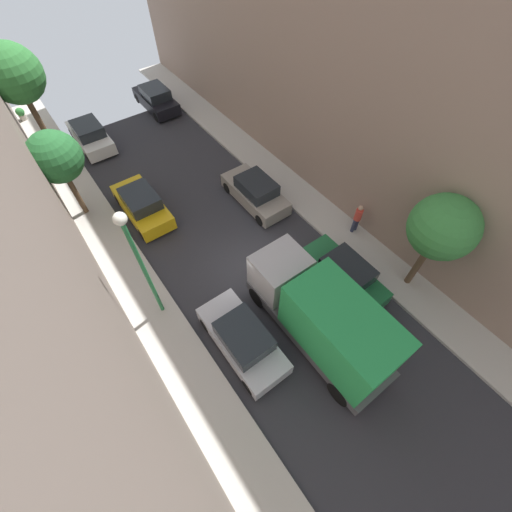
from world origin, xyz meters
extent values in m
plane|color=#2D2D33|center=(0.00, 0.00, 0.00)|extent=(32.00, 32.00, 0.00)
cube|color=#B7B2A8|center=(-5.00, 0.00, 0.07)|extent=(2.00, 44.00, 0.15)
cube|color=#B7B2A8|center=(5.00, 0.00, 0.07)|extent=(2.00, 44.00, 0.15)
cube|color=gray|center=(9.00, 0.00, 8.66)|extent=(6.00, 44.00, 17.32)
cube|color=silver|center=(-2.70, -2.77, 0.55)|extent=(1.76, 4.20, 0.76)
cube|color=#1E2328|center=(-2.70, -2.92, 1.25)|extent=(1.56, 2.10, 0.64)
cylinder|color=black|center=(-3.48, -1.22, 0.32)|extent=(0.22, 0.64, 0.64)
cylinder|color=black|center=(-1.92, -1.22, 0.32)|extent=(0.22, 0.64, 0.64)
cylinder|color=black|center=(-3.48, -4.32, 0.32)|extent=(0.22, 0.64, 0.64)
cylinder|color=black|center=(-1.92, -4.32, 0.32)|extent=(0.22, 0.64, 0.64)
cube|color=gold|center=(-2.70, 6.52, 0.55)|extent=(1.76, 4.20, 0.76)
cube|color=#1E2328|center=(-2.70, 6.37, 1.25)|extent=(1.56, 2.10, 0.64)
cylinder|color=black|center=(-3.48, 8.07, 0.32)|extent=(0.22, 0.64, 0.64)
cylinder|color=black|center=(-1.92, 8.07, 0.32)|extent=(0.22, 0.64, 0.64)
cylinder|color=black|center=(-3.48, 4.97, 0.32)|extent=(0.22, 0.64, 0.64)
cylinder|color=black|center=(-1.92, 4.97, 0.32)|extent=(0.22, 0.64, 0.64)
cube|color=white|center=(-2.70, 14.26, 0.55)|extent=(1.76, 4.20, 0.76)
cube|color=#1E2328|center=(-2.70, 14.11, 1.25)|extent=(1.56, 2.10, 0.64)
cylinder|color=black|center=(-3.48, 15.81, 0.32)|extent=(0.22, 0.64, 0.64)
cylinder|color=black|center=(-1.92, 15.81, 0.32)|extent=(0.22, 0.64, 0.64)
cylinder|color=black|center=(-3.48, 12.71, 0.32)|extent=(0.22, 0.64, 0.64)
cylinder|color=black|center=(-1.92, 12.71, 0.32)|extent=(0.22, 0.64, 0.64)
cube|color=#1E6638|center=(2.70, -2.94, 0.55)|extent=(1.76, 4.20, 0.76)
cube|color=#1E2328|center=(2.70, -3.09, 1.25)|extent=(1.56, 2.10, 0.64)
cylinder|color=black|center=(1.92, -1.39, 0.32)|extent=(0.22, 0.64, 0.64)
cylinder|color=black|center=(3.48, -1.39, 0.32)|extent=(0.22, 0.64, 0.64)
cylinder|color=black|center=(1.92, -4.49, 0.32)|extent=(0.22, 0.64, 0.64)
cylinder|color=black|center=(3.48, -4.49, 0.32)|extent=(0.22, 0.64, 0.64)
cube|color=gray|center=(2.70, 3.75, 0.55)|extent=(1.76, 4.20, 0.76)
cube|color=#1E2328|center=(2.70, 3.60, 1.25)|extent=(1.56, 2.10, 0.64)
cylinder|color=black|center=(1.92, 5.30, 0.32)|extent=(0.22, 0.64, 0.64)
cylinder|color=black|center=(3.48, 5.30, 0.32)|extent=(0.22, 0.64, 0.64)
cylinder|color=black|center=(1.92, 2.20, 0.32)|extent=(0.22, 0.64, 0.64)
cylinder|color=black|center=(3.48, 2.20, 0.32)|extent=(0.22, 0.64, 0.64)
cube|color=black|center=(2.70, 15.85, 0.55)|extent=(1.76, 4.20, 0.76)
cube|color=#1E2328|center=(2.70, 15.70, 1.25)|extent=(1.56, 2.10, 0.64)
cylinder|color=black|center=(1.92, 17.40, 0.32)|extent=(0.22, 0.64, 0.64)
cylinder|color=black|center=(3.48, 17.40, 0.32)|extent=(0.22, 0.64, 0.64)
cylinder|color=black|center=(1.92, 14.30, 0.32)|extent=(0.22, 0.64, 0.64)
cylinder|color=black|center=(3.48, 14.30, 0.32)|extent=(0.22, 0.64, 0.64)
cube|color=#4C4C51|center=(0.00, -4.10, 0.73)|extent=(2.20, 6.60, 0.50)
cube|color=#B7B7BC|center=(0.00, -1.70, 1.83)|extent=(2.10, 1.80, 1.70)
cube|color=green|center=(0.00, -5.10, 2.18)|extent=(2.24, 4.20, 2.40)
cylinder|color=black|center=(-0.98, -1.50, 0.48)|extent=(0.30, 0.96, 0.96)
cylinder|color=black|center=(0.98, -1.50, 0.48)|extent=(0.30, 0.96, 0.96)
cylinder|color=black|center=(-0.98, -6.50, 0.48)|extent=(0.30, 0.96, 0.96)
cylinder|color=black|center=(0.98, -6.50, 0.48)|extent=(0.30, 0.96, 0.96)
cylinder|color=#2D334C|center=(5.36, -1.09, 0.56)|extent=(0.18, 0.18, 0.82)
cylinder|color=#2D334C|center=(5.58, -1.09, 0.56)|extent=(0.18, 0.18, 0.82)
cylinder|color=#D83F33|center=(5.47, -1.09, 1.29)|extent=(0.36, 0.36, 0.64)
sphere|color=tan|center=(5.47, -1.09, 1.75)|extent=(0.24, 0.24, 0.24)
cylinder|color=brown|center=(-5.23, 8.44, 1.46)|extent=(0.26, 0.26, 2.62)
sphere|color=#23602D|center=(-5.23, 8.44, 3.68)|extent=(2.43, 2.43, 2.43)
cylinder|color=brown|center=(5.21, -4.77, 1.54)|extent=(0.28, 0.28, 2.78)
sphere|color=#38843D|center=(5.21, -4.77, 3.89)|extent=(2.58, 2.58, 2.58)
cylinder|color=brown|center=(-4.92, 15.47, 1.84)|extent=(0.34, 0.34, 3.37)
sphere|color=#2D7233|center=(-4.92, 15.47, 4.69)|extent=(3.13, 3.13, 3.13)
cylinder|color=#B2A899|center=(-5.63, 19.84, 0.32)|extent=(0.45, 0.45, 0.33)
sphere|color=#2D7233|center=(-5.63, 19.84, 0.70)|extent=(0.54, 0.54, 0.54)
cylinder|color=#26723F|center=(-4.60, 0.63, 2.91)|extent=(0.16, 0.16, 5.53)
sphere|color=white|center=(-4.60, 0.63, 5.90)|extent=(0.44, 0.44, 0.44)
camera|label=1|loc=(-5.40, -7.37, 13.32)|focal=23.58mm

